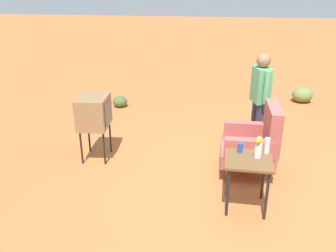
% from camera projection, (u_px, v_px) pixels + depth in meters
% --- Properties ---
extents(ground_plane, '(60.00, 60.00, 0.00)m').
position_uv_depth(ground_plane, '(246.00, 181.00, 4.95)').
color(ground_plane, '#AD6033').
extents(armchair, '(0.79, 0.79, 1.06)m').
position_uv_depth(armchair, '(255.00, 142.00, 4.98)').
color(armchair, brown).
rests_on(armchair, ground).
extents(side_table, '(0.56, 0.56, 0.67)m').
position_uv_depth(side_table, '(248.00, 167.00, 4.16)').
color(side_table, black).
rests_on(side_table, ground).
extents(tv_on_stand, '(0.64, 0.50, 1.03)m').
position_uv_depth(tv_on_stand, '(94.00, 112.00, 5.35)').
color(tv_on_stand, black).
rests_on(tv_on_stand, ground).
extents(person_standing, '(0.55, 0.31, 1.64)m').
position_uv_depth(person_standing, '(260.00, 97.00, 5.55)').
color(person_standing, '#2D3347').
rests_on(person_standing, ground).
extents(soda_can_blue, '(0.07, 0.07, 0.12)m').
position_uv_depth(soda_can_blue, '(240.00, 148.00, 4.28)').
color(soda_can_blue, blue).
rests_on(soda_can_blue, side_table).
extents(bottle_short_clear, '(0.06, 0.06, 0.20)m').
position_uv_depth(bottle_short_clear, '(267.00, 146.00, 4.24)').
color(bottle_short_clear, silver).
rests_on(bottle_short_clear, side_table).
extents(flower_vase, '(0.15, 0.10, 0.27)m').
position_uv_depth(flower_vase, '(258.00, 146.00, 4.11)').
color(flower_vase, silver).
rests_on(flower_vase, side_table).
extents(shrub_near, '(0.33, 0.33, 0.26)m').
position_uv_depth(shrub_near, '(120.00, 101.00, 7.99)').
color(shrub_near, '#475B33').
rests_on(shrub_near, ground).
extents(shrub_far, '(0.47, 0.47, 0.37)m').
position_uv_depth(shrub_far, '(302.00, 95.00, 8.30)').
color(shrub_far, olive).
rests_on(shrub_far, ground).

